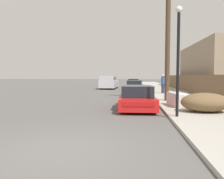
{
  "coord_description": "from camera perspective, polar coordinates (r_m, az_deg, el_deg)",
  "views": [
    {
      "loc": [
        1.73,
        -4.92,
        1.78
      ],
      "look_at": [
        0.24,
        10.1,
        0.82
      ],
      "focal_mm": 35.0,
      "sensor_mm": 36.0,
      "label": 1
    }
  ],
  "objects": [
    {
      "name": "wooden_fence",
      "position": [
        24.47,
        18.72,
        1.57
      ],
      "size": [
        0.08,
        38.31,
        1.73
      ],
      "primitive_type": "cube",
      "color": "brown",
      "rests_on": "sidewalk_curb"
    },
    {
      "name": "car_parked_mid",
      "position": [
        24.78,
        6.02,
        0.88
      ],
      "size": [
        2.19,
        4.7,
        1.27
      ],
      "rotation": [
        0.0,
        0.0,
        -0.08
      ],
      "color": "gray",
      "rests_on": "ground"
    },
    {
      "name": "building_right_house",
      "position": [
        27.14,
        26.45,
        5.06
      ],
      "size": [
        6.0,
        13.22,
        5.28
      ],
      "primitive_type": "cube",
      "color": "gray",
      "rests_on": "ground"
    },
    {
      "name": "discarded_fridge",
      "position": [
        12.49,
        16.68,
        -2.49
      ],
      "size": [
        0.92,
        1.79,
        0.75
      ],
      "rotation": [
        0.0,
        0.0,
        0.12
      ],
      "color": "white",
      "rests_on": "sidewalk_curb"
    },
    {
      "name": "ground_plane",
      "position": [
        5.51,
        -13.44,
        -15.34
      ],
      "size": [
        220.0,
        220.0,
        0.0
      ],
      "primitive_type": "plane",
      "color": "#595654"
    },
    {
      "name": "sidewalk_curb",
      "position": [
        28.69,
        12.82,
        0.1
      ],
      "size": [
        4.2,
        63.0,
        0.12
      ],
      "primitive_type": "cube",
      "color": "#ADA89E",
      "rests_on": "ground"
    },
    {
      "name": "car_parked_far",
      "position": [
        33.55,
        5.67,
        1.62
      ],
      "size": [
        2.0,
        4.6,
        1.31
      ],
      "rotation": [
        0.0,
        0.0,
        -0.07
      ],
      "color": "#5B1E19",
      "rests_on": "ground"
    },
    {
      "name": "utility_pole",
      "position": [
        15.29,
        14.38,
        14.2
      ],
      "size": [
        1.8,
        0.32,
        8.79
      ],
      "color": "#4C3826",
      "rests_on": "sidewalk_curb"
    },
    {
      "name": "pedestrian",
      "position": [
        21.26,
        13.16,
        1.57
      ],
      "size": [
        0.34,
        0.34,
        1.8
      ],
      "color": "#282D42",
      "rests_on": "sidewalk_curb"
    },
    {
      "name": "brush_pile",
      "position": [
        10.89,
        23.16,
        -3.1
      ],
      "size": [
        2.19,
        1.57,
        0.88
      ],
      "color": "brown",
      "rests_on": "sidewalk_curb"
    },
    {
      "name": "pickup_truck",
      "position": [
        29.61,
        -0.81,
        1.89
      ],
      "size": [
        2.22,
        5.42,
        1.77
      ],
      "rotation": [
        0.0,
        0.0,
        3.1
      ],
      "color": "silver",
      "rests_on": "ground"
    },
    {
      "name": "street_lamp",
      "position": [
        9.27,
        16.89,
        9.18
      ],
      "size": [
        0.26,
        0.26,
        4.42
      ],
      "color": "black",
      "rests_on": "sidewalk_curb"
    },
    {
      "name": "parked_sports_car_red",
      "position": [
        11.73,
        6.49,
        -2.31
      ],
      "size": [
        1.91,
        4.36,
        1.27
      ],
      "rotation": [
        0.0,
        0.0,
        0.02
      ],
      "color": "red",
      "rests_on": "ground"
    }
  ]
}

